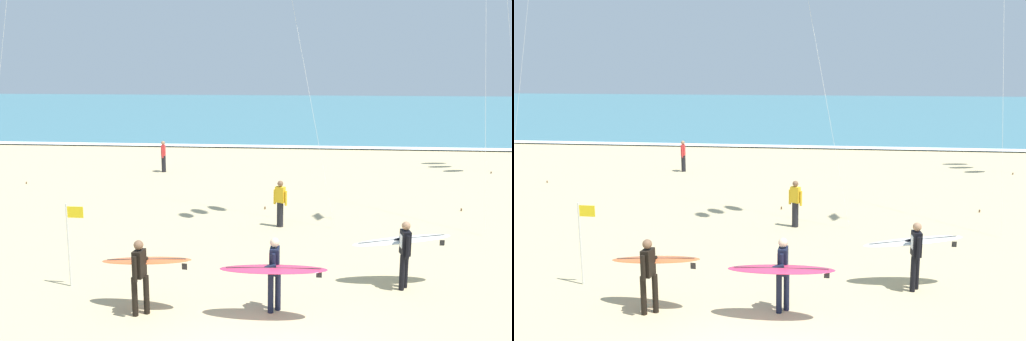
# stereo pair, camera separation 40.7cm
# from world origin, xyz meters

# --- Properties ---
(ocean_water) EXTENTS (160.00, 60.00, 0.08)m
(ocean_water) POSITION_xyz_m (0.00, 56.52, 0.04)
(ocean_water) COLOR teal
(ocean_water) RESTS_ON ground
(shoreline_foam) EXTENTS (160.00, 1.10, 0.01)m
(shoreline_foam) POSITION_xyz_m (0.00, 26.82, 0.09)
(shoreline_foam) COLOR white
(shoreline_foam) RESTS_ON ocean_water
(surfer_lead) EXTENTS (2.33, 0.94, 1.71)m
(surfer_lead) POSITION_xyz_m (-0.01, 2.24, 1.05)
(surfer_lead) COLOR black
(surfer_lead) RESTS_ON ground
(surfer_trailing) EXTENTS (2.48, 1.03, 1.71)m
(surfer_trailing) POSITION_xyz_m (3.04, 4.16, 1.05)
(surfer_trailing) COLOR black
(surfer_trailing) RESTS_ON ground
(surfer_third) EXTENTS (2.18, 0.99, 1.71)m
(surfer_third) POSITION_xyz_m (-2.88, 2.13, 1.04)
(surfer_third) COLOR black
(surfer_third) RESTS_ON ground
(bystander_yellow_top) EXTENTS (0.46, 0.30, 1.59)m
(bystander_yellow_top) POSITION_xyz_m (-0.22, 8.95, 0.81)
(bystander_yellow_top) COLOR black
(bystander_yellow_top) RESTS_ON ground
(bystander_red_top) EXTENTS (0.22, 0.50, 1.59)m
(bystander_red_top) POSITION_xyz_m (-6.62, 18.01, 0.81)
(bystander_red_top) COLOR black
(bystander_red_top) RESTS_ON ground
(lifeguard_flag) EXTENTS (0.45, 0.05, 2.10)m
(lifeguard_flag) POSITION_xyz_m (-5.05, 3.36, 1.27)
(lifeguard_flag) COLOR silver
(lifeguard_flag) RESTS_ON ground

